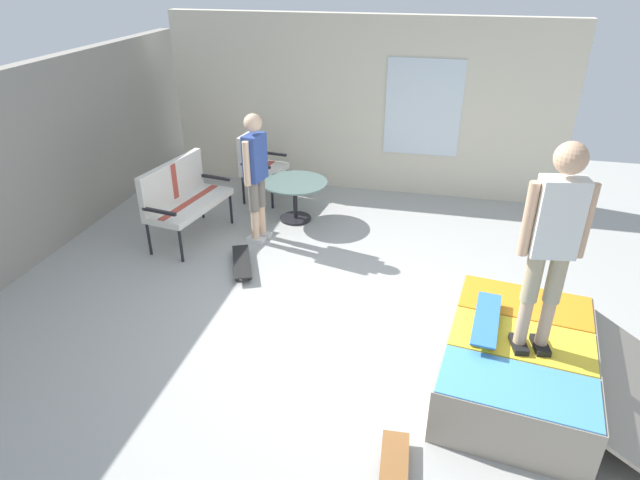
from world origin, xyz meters
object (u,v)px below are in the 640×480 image
Objects in this scene: person_skater at (553,237)px; skateboard_on_ramp at (486,319)px; skate_ramp at (521,364)px; patio_chair_near_house at (257,160)px; skateboard_by_bench at (242,262)px; skateboard_spare at (394,477)px; patio_bench at (182,194)px; patio_table at (295,193)px; person_watching at (256,169)px.

skateboard_on_ramp is (0.19, 0.33, -0.92)m from person_skater.
patio_chair_near_house reaches higher than skate_ramp.
skateboard_by_bench is 1.00× the size of skateboard_spare.
skateboard_on_ramp is at bearing -117.14° from patio_bench.
patio_table is at bearing -10.13° from skateboard_by_bench.
patio_chair_near_house reaches higher than skateboard_spare.
person_skater is (-2.26, -3.08, 0.55)m from person_watching.
skateboard_spare is 1.54m from skateboard_on_ramp.
skateboard_on_ramp is (0.09, 0.33, 0.34)m from skate_ramp.
patio_bench is at bearing 62.63° from person_skater.
person_skater is (-2.94, -2.78, 1.11)m from patio_table.
patio_chair_near_house is 2.19m from skateboard_by_bench.
patio_chair_near_house is 5.37m from skateboard_spare.
patio_table is at bearing 41.63° from skateboard_on_ramp.
patio_bench is (2.00, 4.04, 0.36)m from skate_ramp.
skate_ramp is at bearing -135.75° from patio_table.
patio_table is (0.84, -1.27, -0.21)m from patio_bench.
person_skater reaches higher than skate_ramp.
skateboard_on_ramp is (-2.06, -2.75, -0.37)m from person_watching.
skateboard_by_bench is (-0.78, -0.05, -0.88)m from person_watching.
patio_bench is 1.62× the size of skateboard_on_ramp.
person_watching is at bearing 54.93° from skate_ramp.
person_watching is 1.18m from skateboard_by_bench.
skateboard_spare is at bearing -151.09° from patio_chair_near_house.
patio_bench is 1.54m from patio_chair_near_house.
patio_table is (2.84, 2.77, 0.15)m from skate_ramp.
person_skater is at bearing -174.55° from skate_ramp.
patio_table is 4.48m from skateboard_spare.
patio_table is 1.52m from skateboard_by_bench.
patio_bench is at bearing 62.86° from skateboard_on_ramp.
patio_table is at bearing -129.06° from patio_chair_near_house.
skateboard_spare is at bearing 140.28° from person_skater.
patio_chair_near_house is 5.08m from person_skater.
skate_ramp is 0.48m from skateboard_on_ramp.
patio_chair_near_house is 1.25× the size of skateboard_on_ramp.
skateboard_by_bench and skateboard_spare have the same top height.
patio_bench is at bearing 160.15° from patio_chair_near_house.
person_skater reaches higher than patio_table.
patio_bench is 1.30× the size of patio_chair_near_house.
patio_table is 1.10× the size of skateboard_on_ramp.
patio_table is 0.54× the size of person_watching.
skate_ramp is at bearing -134.44° from patio_chair_near_house.
skate_ramp is 1.26m from person_skater.
person_watching is 4.11m from skateboard_spare.
patio_chair_near_house reaches higher than skateboard_by_bench.
skate_ramp is at bearing 5.45° from person_skater.
skateboard_on_ramp is at bearing -138.37° from patio_table.
skate_ramp is at bearing -114.48° from skateboard_by_bench.
patio_bench reaches higher than patio_table.
person_watching reaches higher than patio_table.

